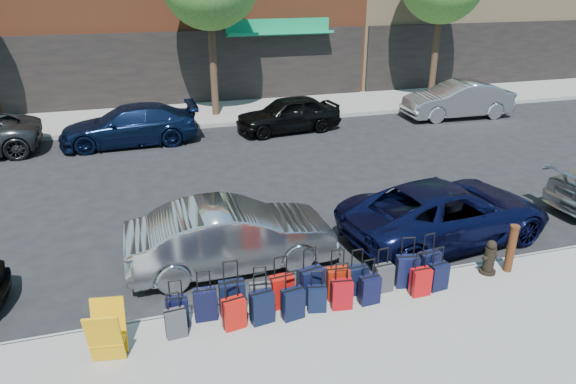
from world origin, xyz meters
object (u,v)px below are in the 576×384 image
object	(u,v)px
display_rack	(107,333)
car_near_1	(232,236)
car_near_2	(446,212)
fire_hydrant	(489,258)
car_far_1	(129,125)
car_far_3	(457,100)
bollard	(511,248)
car_far_2	(288,114)
suitcase_front_5	(311,285)

from	to	relation	value
display_rack	car_near_1	size ratio (longest dim) A/B	0.21
car_near_2	fire_hydrant	bearing A→B (deg)	169.47
car_far_1	car_far_3	distance (m)	13.61
display_rack	bollard	bearing A→B (deg)	12.08
fire_hydrant	car_near_1	bearing A→B (deg)	144.54
car_near_2	car_far_3	xyz separation A→B (m)	(6.64, 9.67, 0.07)
car_near_1	car_far_2	distance (m)	10.28
car_far_3	suitcase_front_5	bearing A→B (deg)	-40.77
display_rack	car_near_2	distance (m)	7.75
fire_hydrant	bollard	world-z (taller)	bollard
car_far_1	bollard	bearing A→B (deg)	31.04
fire_hydrant	car_far_2	size ratio (longest dim) A/B	0.18
bollard	display_rack	bearing A→B (deg)	-176.99
car_far_2	car_near_2	bearing A→B (deg)	-0.93
display_rack	car_far_3	distance (m)	18.42
suitcase_front_5	car_near_2	bearing A→B (deg)	11.85
display_rack	car_near_1	distance (m)	3.44
suitcase_front_5	car_far_1	bearing A→B (deg)	93.60
car_far_1	car_far_2	world-z (taller)	car_far_1
car_far_3	car_near_2	bearing A→B (deg)	-32.45
display_rack	car_far_2	xyz separation A→B (m)	(6.45, 11.90, 0.09)
bollard	car_far_2	bearing A→B (deg)	96.49
car_far_1	suitcase_front_5	bearing A→B (deg)	13.92
fire_hydrant	car_near_1	size ratio (longest dim) A/B	0.17
car_far_1	car_far_3	bearing A→B (deg)	88.53
suitcase_front_5	display_rack	xyz separation A→B (m)	(-3.55, -0.56, 0.13)
suitcase_front_5	car_near_2	distance (m)	4.22
display_rack	car_far_1	distance (m)	11.95
bollard	car_far_1	xyz separation A→B (m)	(-7.31, 11.54, 0.03)
fire_hydrant	display_rack	world-z (taller)	display_rack
display_rack	car_near_1	world-z (taller)	car_near_1
display_rack	car_near_1	xyz separation A→B (m)	(2.43, 2.43, 0.10)
car_near_1	car_far_1	size ratio (longest dim) A/B	0.89
car_far_3	display_rack	bearing A→B (deg)	-47.71
suitcase_front_5	car_near_2	xyz separation A→B (m)	(3.87, 1.68, 0.21)
suitcase_front_5	car_near_2	size ratio (longest dim) A/B	0.21
suitcase_front_5	car_far_3	bearing A→B (deg)	35.58
car_far_2	car_near_1	bearing A→B (deg)	-29.66
fire_hydrant	bollard	size ratio (longest dim) A/B	0.72
display_rack	car_near_2	xyz separation A→B (m)	(7.42, 2.24, 0.08)
display_rack	car_far_1	bearing A→B (deg)	96.92
car_near_1	car_far_3	xyz separation A→B (m)	(11.63, 9.47, 0.05)
bollard	car_near_1	world-z (taller)	car_near_1
bollard	car_far_3	world-z (taller)	car_far_3
display_rack	car_far_2	distance (m)	13.53
suitcase_front_5	fire_hydrant	bearing A→B (deg)	-13.10
display_rack	car_far_2	size ratio (longest dim) A/B	0.23
car_near_2	car_far_1	xyz separation A→B (m)	(-6.97, 9.71, 0.01)
display_rack	car_far_3	bearing A→B (deg)	49.34
bollard	car_far_1	distance (m)	13.65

